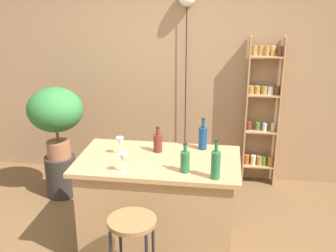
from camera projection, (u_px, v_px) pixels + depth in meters
The scene contains 13 objects.
back_wall at pixel (180, 68), 4.96m from camera, with size 6.40×0.10×2.80m, color #997551.
kitchen_counter at pixel (159, 203), 3.72m from camera, with size 1.43×0.82×0.90m.
bar_stool at pixel (133, 239), 3.06m from camera, with size 0.37×0.37×0.71m.
spice_shelf at pixel (262, 113), 4.84m from camera, with size 0.40×0.16×1.81m.
plant_stool at pixel (61, 176), 4.75m from camera, with size 0.35×0.35×0.48m, color #2D2823.
potted_plant at pixel (55, 113), 4.50m from camera, with size 0.63×0.56×0.82m.
bottle_spirits_clear at pixel (216, 164), 3.18m from camera, with size 0.08×0.08×0.33m.
bottle_wine_red at pixel (158, 142), 3.71m from camera, with size 0.08×0.08×0.24m.
bottle_soda_blue at pixel (203, 137), 3.76m from camera, with size 0.08×0.08×0.30m.
bottle_olive_oil at pixel (185, 161), 3.30m from camera, with size 0.08×0.08×0.26m.
wine_glass_left at pixel (120, 142), 3.64m from camera, with size 0.07×0.07×0.16m.
wine_glass_center at pixel (123, 159), 3.29m from camera, with size 0.07×0.07×0.16m.
pendant_globe_light at pixel (187, 2), 4.59m from camera, with size 0.20×0.20×2.32m.
Camera 1 is at (0.55, -2.94, 2.34)m, focal length 43.34 mm.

